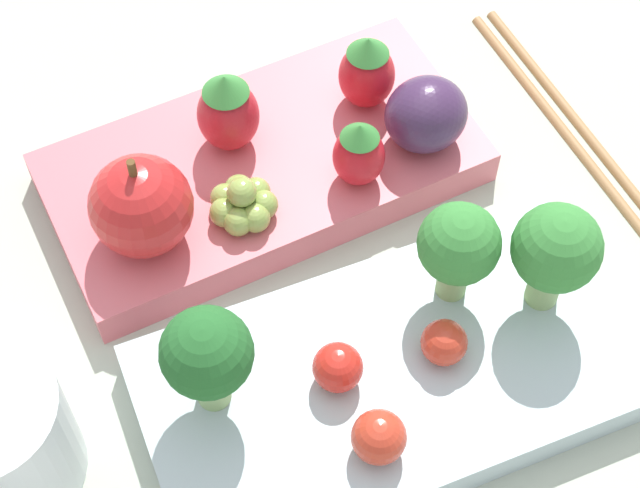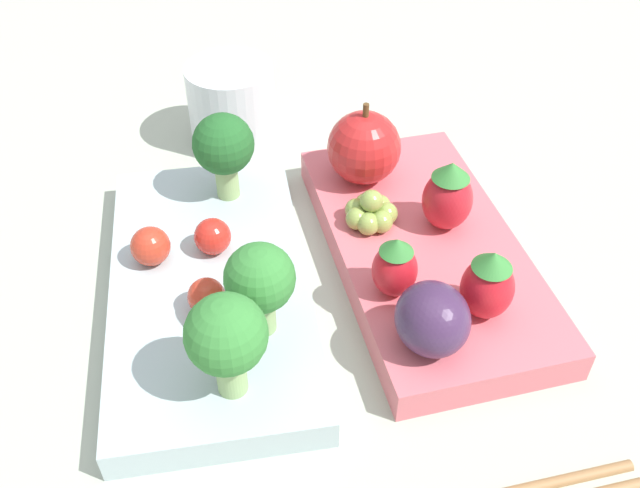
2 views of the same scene
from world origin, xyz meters
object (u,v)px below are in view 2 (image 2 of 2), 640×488
object	(u,v)px
drinking_cup	(232,105)
cherry_tomato_2	(213,236)
strawberry_1	(488,284)
grape_cluster	(371,212)
plum	(432,319)
bento_box_savoury	(210,289)
broccoli_floret_0	(224,147)
broccoli_floret_1	(260,281)
bento_box_fruit	(424,249)
cherry_tomato_0	(207,296)
apple	(364,148)
broccoli_floret_2	(226,338)
strawberry_2	(448,196)
cherry_tomato_1	(150,246)
strawberry_0	(395,267)

from	to	relation	value
drinking_cup	cherry_tomato_2	bearing A→B (deg)	166.60
strawberry_1	grape_cluster	xyz separation A→B (m)	(0.09, 0.04, -0.01)
plum	bento_box_savoury	bearing A→B (deg)	53.83
grape_cluster	drinking_cup	world-z (taller)	drinking_cup
broccoli_floret_0	broccoli_floret_1	world-z (taller)	broccoli_floret_0
bento_box_fruit	plum	bearing A→B (deg)	160.95
cherry_tomato_0	apple	xyz separation A→B (m)	(0.10, -0.12, 0.02)
bento_box_fruit	grape_cluster	distance (m)	0.04
broccoli_floret_1	cherry_tomato_2	xyz separation A→B (m)	(0.07, 0.02, -0.03)
broccoli_floret_2	strawberry_2	xyz separation A→B (m)	(0.09, -0.15, -0.02)
broccoli_floret_2	cherry_tomato_0	size ratio (longest dim) A/B	2.92
bento_box_fruit	apple	xyz separation A→B (m)	(0.07, 0.02, 0.04)
bento_box_savoury	grape_cluster	bearing A→B (deg)	-77.86
broccoli_floret_1	cherry_tomato_0	size ratio (longest dim) A/B	2.72
cherry_tomato_0	cherry_tomato_1	bearing A→B (deg)	29.59
grape_cluster	drinking_cup	xyz separation A→B (m)	(0.14, 0.07, 0.00)
bento_box_savoury	drinking_cup	bearing A→B (deg)	-13.77
cherry_tomato_2	bento_box_fruit	bearing A→B (deg)	-99.49
bento_box_fruit	strawberry_2	size ratio (longest dim) A/B	4.53
cherry_tomato_1	broccoli_floret_0	bearing A→B (deg)	-45.74
bento_box_savoury	strawberry_2	distance (m)	0.16
apple	grape_cluster	distance (m)	0.05
plum	apple	bearing A→B (deg)	-2.82
apple	drinking_cup	size ratio (longest dim) A/B	0.89
cherry_tomato_0	grape_cluster	size ratio (longest dim) A/B	0.62
cherry_tomato_0	bento_box_fruit	bearing A→B (deg)	-79.29
broccoli_floret_2	strawberry_2	size ratio (longest dim) A/B	1.28
cherry_tomato_1	strawberry_1	xyz separation A→B (m)	(-0.09, -0.18, 0.01)
broccoli_floret_0	drinking_cup	size ratio (longest dim) A/B	0.93
strawberry_1	plum	size ratio (longest dim) A/B	1.05
bento_box_savoury	cherry_tomato_1	size ratio (longest dim) A/B	9.76
cherry_tomato_0	apple	bearing A→B (deg)	-51.39
bento_box_savoury	cherry_tomato_2	distance (m)	0.03
strawberry_1	drinking_cup	size ratio (longest dim) A/B	0.69
bento_box_fruit	broccoli_floret_0	size ratio (longest dim) A/B	3.60
broccoli_floret_1	cherry_tomato_2	world-z (taller)	broccoli_floret_1
bento_box_fruit	drinking_cup	world-z (taller)	drinking_cup
bento_box_savoury	apple	xyz separation A→B (m)	(0.07, -0.12, 0.04)
broccoli_floret_1	grape_cluster	bearing A→B (deg)	-50.07
cherry_tomato_2	strawberry_2	xyz separation A→B (m)	(-0.01, -0.15, 0.01)
bento_box_savoury	drinking_cup	world-z (taller)	drinking_cup
apple	grape_cluster	world-z (taller)	apple
strawberry_2	grape_cluster	world-z (taller)	strawberry_2
cherry_tomato_2	drinking_cup	world-z (taller)	drinking_cup
cherry_tomato_0	strawberry_2	distance (m)	0.16
broccoli_floret_2	apple	distance (m)	0.19
strawberry_0	drinking_cup	distance (m)	0.21
cherry_tomato_1	plum	size ratio (longest dim) A/B	0.56
bento_box_savoury	bento_box_fruit	bearing A→B (deg)	-89.53
strawberry_1	strawberry_0	bearing A→B (deg)	57.72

